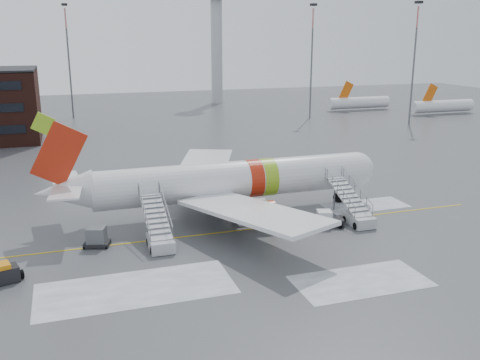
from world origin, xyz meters
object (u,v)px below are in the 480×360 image
object	(u,v)px
airliner	(225,181)
baggage_tractor	(2,275)
pushback_tug	(327,219)
airstair_aft	(159,234)
airstair_fwd	(355,212)
uld_container	(97,237)

from	to	relation	value
airliner	baggage_tractor	distance (m)	22.62
airliner	pushback_tug	xyz separation A→B (m)	(8.21, -6.59, -2.74)
airstair_aft	pushback_tug	size ratio (longest dim) A/B	2.59
airstair_fwd	uld_container	distance (m)	24.28
airliner	pushback_tug	bearing A→B (deg)	-38.75
airstair_fwd	baggage_tractor	distance (m)	31.49
airstair_aft	baggage_tractor	distance (m)	12.66
airliner	airstair_aft	size ratio (longest dim) A/B	4.55
uld_container	airstair_aft	bearing A→B (deg)	-17.65
airstair_fwd	baggage_tractor	xyz separation A→B (m)	(-31.29, -3.50, -0.43)
uld_container	baggage_tractor	world-z (taller)	uld_container
airstair_aft	baggage_tractor	xyz separation A→B (m)	(-12.16, -3.50, -0.43)
airliner	airstair_aft	xyz separation A→B (m)	(-7.92, -6.54, -2.35)
baggage_tractor	uld_container	bearing A→B (deg)	35.97
baggage_tractor	airstair_aft	bearing A→B (deg)	16.07
airstair_fwd	airstair_aft	size ratio (longest dim) A/B	1.00
airstair_aft	pushback_tug	distance (m)	16.13
airliner	baggage_tractor	world-z (taller)	airliner
airstair_aft	pushback_tug	xyz separation A→B (m)	(16.13, -0.05, -0.39)
airliner	airstair_fwd	bearing A→B (deg)	-30.25
airliner	airstair_aft	distance (m)	10.53
airliner	uld_container	bearing A→B (deg)	-159.32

